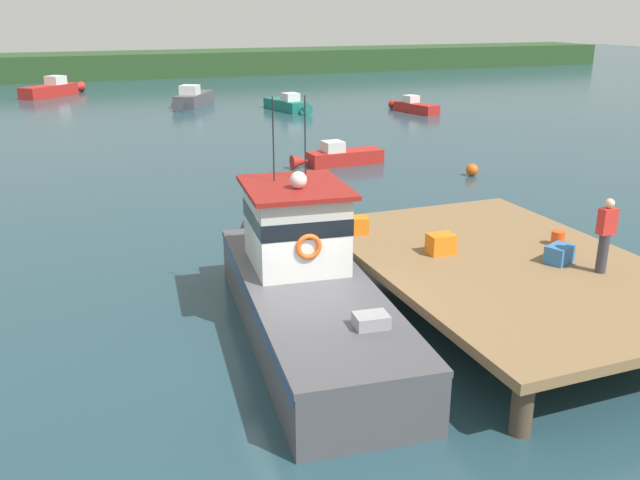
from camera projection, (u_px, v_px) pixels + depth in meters
ground_plane at (306, 345)px, 13.80m from camera, size 200.00×200.00×0.00m
dock at (506, 266)px, 15.09m from camera, size 6.00×9.00×1.20m
main_fishing_boat at (303, 283)px, 14.32m from camera, size 3.35×9.93×4.80m
crate_stack_mid_dock at (356, 225)px, 16.86m from camera, size 0.69×0.58×0.41m
crate_stack_near_edge at (441, 244)px, 15.43m from camera, size 0.61×0.45×0.46m
crate_single_far at (559, 254)px, 14.86m from camera, size 0.72×0.63×0.40m
bait_bucket at (558, 238)px, 16.01m from camera, size 0.32×0.32×0.34m
deckhand_by_the_boat at (605, 234)px, 14.11m from camera, size 0.36×0.22×1.63m
moored_boat_mid_harbor at (413, 106)px, 45.21m from camera, size 1.84×4.34×1.08m
moored_boat_far_left at (339, 157)px, 29.75m from camera, size 4.26×1.21×1.08m
moored_boat_far_right at (288, 105)px, 45.72m from camera, size 2.05×4.95×1.24m
moored_boat_near_channel at (53, 89)px, 53.60m from camera, size 5.14×5.19×1.55m
moored_boat_off_the_point at (192, 99)px, 48.04m from camera, size 3.93×5.72×1.50m
mooring_buoy_channel_marker at (472, 170)px, 27.83m from camera, size 0.50×0.50×0.50m
far_shoreline at (96, 65)px, 68.11m from camera, size 120.00×8.00×2.40m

